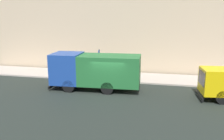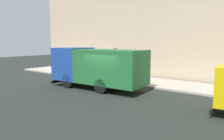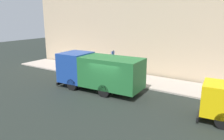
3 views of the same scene
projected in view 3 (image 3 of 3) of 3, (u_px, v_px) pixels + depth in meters
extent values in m
plane|color=#222924|center=(107.00, 96.00, 16.41)|extent=(80.00, 80.00, 0.00)
cube|color=#B4A79B|center=(137.00, 79.00, 20.34)|extent=(3.72, 30.00, 0.13)
cube|color=#CCB18F|center=(149.00, 14.00, 20.81)|extent=(0.50, 30.00, 12.03)
cube|color=#1C4297|center=(76.00, 67.00, 18.38)|extent=(2.58, 2.37, 2.41)
cube|color=black|center=(66.00, 62.00, 18.84)|extent=(2.07, 0.17, 1.35)
cube|color=#236832|center=(111.00, 72.00, 16.67)|extent=(2.71, 4.89, 2.32)
cube|color=black|center=(66.00, 81.00, 19.30)|extent=(2.37, 0.24, 0.24)
cylinder|color=black|center=(72.00, 84.00, 17.54)|extent=(0.35, 0.96, 0.95)
cylinder|color=black|center=(88.00, 78.00, 19.36)|extent=(0.35, 0.96, 0.95)
cylinder|color=black|center=(104.00, 91.00, 16.05)|extent=(0.35, 0.96, 0.95)
cylinder|color=black|center=(118.00, 83.00, 17.86)|extent=(0.35, 0.96, 0.95)
cube|color=yellow|center=(219.00, 99.00, 12.14)|extent=(2.18, 1.98, 1.76)
cube|color=black|center=(203.00, 93.00, 12.48)|extent=(1.68, 0.23, 0.99)
cube|color=black|center=(199.00, 113.00, 12.83)|extent=(1.93, 0.31, 0.24)
cylinder|color=black|center=(224.00, 121.00, 11.46)|extent=(0.40, 0.99, 0.96)
cylinder|color=#25252D|center=(102.00, 70.00, 21.82)|extent=(0.40, 0.40, 0.80)
cylinder|color=#2D4F92|center=(102.00, 64.00, 21.66)|extent=(0.54, 0.54, 0.57)
sphere|color=brown|center=(102.00, 60.00, 21.56)|extent=(0.20, 0.20, 0.20)
cylinder|color=#473059|center=(123.00, 73.00, 20.57)|extent=(0.37, 0.37, 0.91)
cylinder|color=tan|center=(123.00, 65.00, 20.39)|extent=(0.50, 0.50, 0.64)
sphere|color=brown|center=(123.00, 61.00, 20.28)|extent=(0.22, 0.22, 0.22)
cone|color=orange|center=(83.00, 71.00, 22.11)|extent=(0.39, 0.39, 0.55)
cylinder|color=#4C5156|center=(113.00, 65.00, 19.74)|extent=(0.08, 0.08, 2.74)
cube|color=blue|center=(113.00, 53.00, 19.48)|extent=(0.44, 0.03, 0.36)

